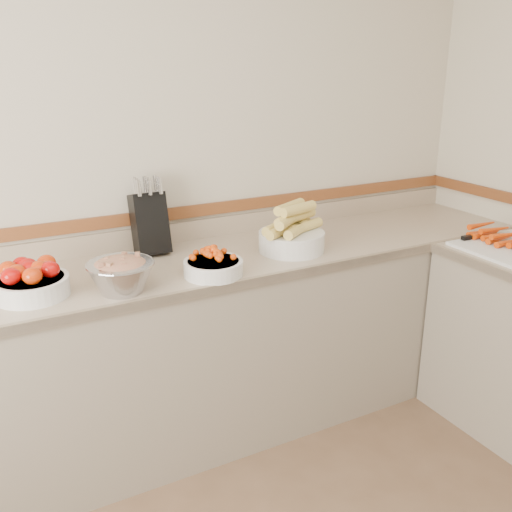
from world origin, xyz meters
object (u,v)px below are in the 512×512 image
tomato_bowl (31,280)px  corn_bowl (292,234)px  rhubarb_bowl (121,274)px  knife_block (150,222)px  cherry_tomato_bowl (213,265)px

tomato_bowl → corn_bowl: (1.19, -0.00, 0.02)m
corn_bowl → rhubarb_bowl: 0.87m
knife_block → tomato_bowl: size_ratio=1.31×
tomato_bowl → corn_bowl: 1.19m
rhubarb_bowl → tomato_bowl: bearing=158.4°
cherry_tomato_bowl → corn_bowl: 0.49m
tomato_bowl → cherry_tomato_bowl: bearing=-10.0°
cherry_tomato_bowl → rhubarb_bowl: 0.40m
corn_bowl → rhubarb_bowl: (-0.86, -0.12, -0.01)m
cherry_tomato_bowl → rhubarb_bowl: (-0.40, -0.00, 0.03)m
knife_block → corn_bowl: bearing=-25.9°
knife_block → cherry_tomato_bowl: size_ratio=1.47×
knife_block → cherry_tomato_bowl: 0.45m
cherry_tomato_bowl → rhubarb_bowl: bearing=-179.9°
corn_bowl → rhubarb_bowl: corn_bowl is taller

